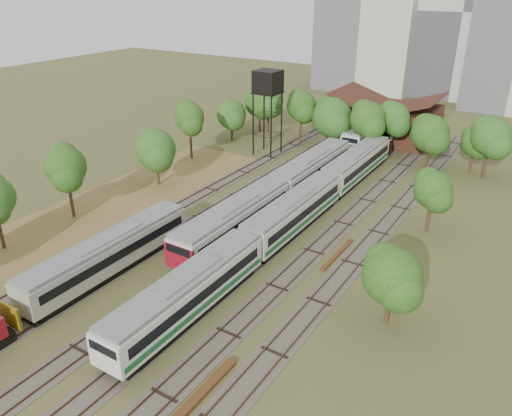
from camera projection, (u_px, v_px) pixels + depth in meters
The scene contains 15 objects.
ground at pixel (141, 330), 38.17m from camera, with size 240.00×240.00×0.00m, color #475123.
dry_grass_patch at pixel (70, 230), 52.98m from camera, with size 14.00×60.00×0.04m, color brown.
tracks at pixel (290, 210), 57.65m from camera, with size 24.60×80.00×0.19m.
railcar_red_set at pixel (277, 193), 56.86m from camera, with size 3.23×34.58×4.00m.
railcar_green_set at pixel (294, 213), 52.36m from camera, with size 3.05×52.07×3.77m.
railcar_rear at pixel (369, 132), 79.43m from camera, with size 2.98×16.08×3.68m.
old_grey_coach at pixel (110, 254), 44.74m from camera, with size 2.89×18.00×3.58m.
water_tower at pixel (268, 84), 71.65m from camera, with size 3.59×3.59×12.40m.
rail_pile_near at pixel (187, 408), 31.03m from camera, with size 0.66×9.87×0.33m, color brown.
rail_pile_far at pixel (337, 255), 48.23m from camera, with size 0.43×6.87×0.22m, color brown.
maintenance_shed at pixel (385, 121), 81.89m from camera, with size 16.45×11.55×7.58m.
tree_band_left at pixel (147, 143), 63.00m from camera, with size 8.19×63.05×8.63m.
tree_band_far at pixel (362, 118), 73.84m from camera, with size 40.49×8.48×8.53m.
tree_band_right at pixel (434, 202), 48.87m from camera, with size 5.69×42.02×6.78m.
tower_centre at pixel (472, 10), 106.28m from camera, with size 20.00×18.00×36.00m, color beige.
Camera 1 is at (23.80, -21.23, 24.61)m, focal length 35.00 mm.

